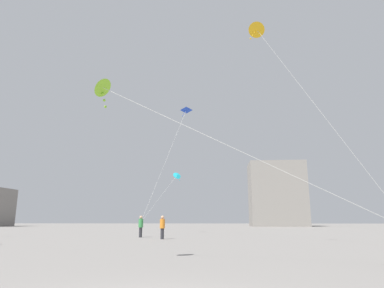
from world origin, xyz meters
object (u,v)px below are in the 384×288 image
kite_cyan_diamond (177,176)px  kite_lime_diamond (108,91)px  building_centre_hall (277,194)px  person_in_green (141,225)px  person_in_orange (162,226)px  kite_amber_diamond (258,32)px  kite_cobalt_delta (185,114)px

kite_cyan_diamond → kite_lime_diamond: bearing=-89.1°
kite_cyan_diamond → building_centre_hall: bearing=64.4°
building_centre_hall → person_in_green: bearing=-112.5°
person_in_orange → kite_amber_diamond: size_ratio=0.14×
kite_cyan_diamond → person_in_green: bearing=-99.9°
kite_cyan_diamond → kite_cobalt_delta: kite_cobalt_delta is taller
kite_cobalt_delta → kite_lime_diamond: kite_cobalt_delta is taller
person_in_orange → building_centre_hall: 59.82m
kite_amber_diamond → kite_lime_diamond: (-7.01, -8.31, -7.29)m
person_in_orange → kite_lime_diamond: (0.11, -15.52, 5.22)m
person_in_green → kite_lime_diamond: bearing=-48.9°
person_in_orange → kite_cobalt_delta: bearing=-138.1°
person_in_orange → person_in_green: 3.59m
person_in_orange → kite_amber_diamond: (7.11, -7.21, 12.52)m
building_centre_hall → kite_amber_diamond: bearing=-101.3°
person_in_green → kite_cyan_diamond: 12.82m
building_centre_hall → kite_cobalt_delta: bearing=-110.9°
kite_cobalt_delta → person_in_orange: bearing=-99.0°
kite_lime_diamond → building_centre_hall: size_ratio=0.68×
person_in_orange → building_centre_hall: bearing=-148.4°
kite_cyan_diamond → person_in_orange: bearing=-88.6°
person_in_orange → kite_cyan_diamond: kite_cyan_diamond is taller
kite_amber_diamond → kite_cyan_diamond: bearing=109.4°
building_centre_hall → kite_cyan_diamond: bearing=-115.6°
kite_cyan_diamond → building_centre_hall: building_centre_hall is taller
person_in_green → building_centre_hall: (22.08, 53.32, 6.64)m
person_in_green → kite_cobalt_delta: kite_cobalt_delta is taller
kite_lime_diamond → kite_amber_diamond: bearing=49.9°
person_in_orange → kite_amber_diamond: kite_amber_diamond is taller
kite_cyan_diamond → building_centre_hall: (20.12, 42.07, 0.83)m
kite_cobalt_delta → kite_amber_diamond: size_ratio=0.94×
kite_cobalt_delta → building_centre_hall: 52.49m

